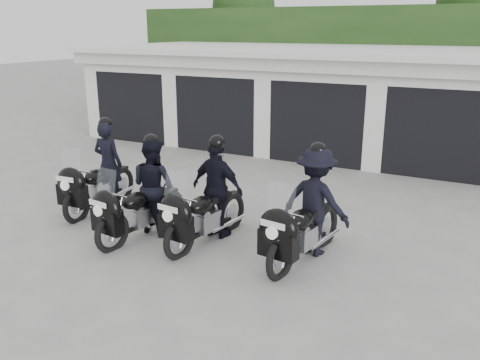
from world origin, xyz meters
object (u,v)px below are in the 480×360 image
at_px(police_bike_a, 99,173).
at_px(police_bike_d, 310,209).
at_px(police_bike_c, 211,196).
at_px(police_bike_b, 146,193).

distance_m(police_bike_a, police_bike_d, 4.55).
relative_size(police_bike_a, police_bike_c, 1.00).
height_order(police_bike_b, police_bike_d, police_bike_d).
bearing_deg(police_bike_a, police_bike_b, -24.60).
bearing_deg(police_bike_b, police_bike_a, 167.02).
height_order(police_bike_c, police_bike_d, police_bike_d).
bearing_deg(police_bike_b, police_bike_c, 23.44).
bearing_deg(police_bike_d, police_bike_b, -162.64).
height_order(police_bike_a, police_bike_c, police_bike_a).
bearing_deg(police_bike_b, police_bike_d, 16.70).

